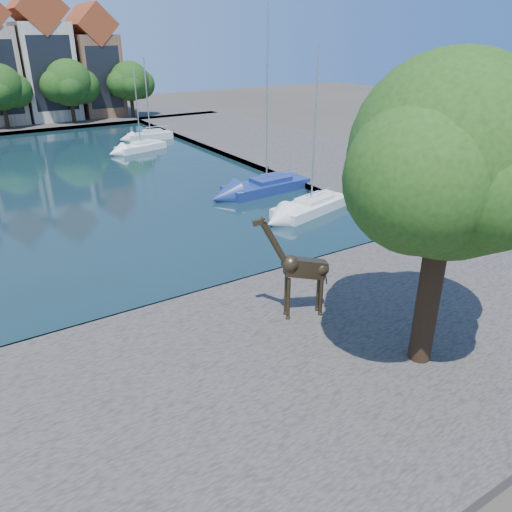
{
  "coord_description": "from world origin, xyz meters",
  "views": [
    {
      "loc": [
        -5.67,
        -18.59,
        11.43
      ],
      "look_at": [
        4.99,
        -1.8,
        2.44
      ],
      "focal_mm": 35.0,
      "sensor_mm": 36.0,
      "label": 1
    }
  ],
  "objects": [
    {
      "name": "far_tree_far_east",
      "position": [
        18.09,
        50.49,
        5.08
      ],
      "size": [
        6.76,
        5.2,
        7.36
      ],
      "color": "#332114",
      "rests_on": "far_quay"
    },
    {
      "name": "townhouse_east_end",
      "position": [
        15.0,
        55.99,
        7.11
      ],
      "size": [
        5.44,
        9.18,
        14.43
      ],
      "color": "brown",
      "rests_on": "far_quay"
    },
    {
      "name": "near_quay",
      "position": [
        0.0,
        -7.0,
        0.25
      ],
      "size": [
        50.0,
        14.0,
        0.5
      ],
      "primitive_type": "cube",
      "color": "#504945",
      "rests_on": "ground"
    },
    {
      "name": "sailboat_right_b",
      "position": [
        15.0,
        12.47,
        0.67
      ],
      "size": [
        7.07,
        2.9,
        13.27
      ],
      "color": "navy",
      "rests_on": "water_basin"
    },
    {
      "name": "sailboat_right_d",
      "position": [
        15.0,
        36.57,
        0.66
      ],
      "size": [
        5.04,
        2.15,
        8.76
      ],
      "color": "silver",
      "rests_on": "water_basin"
    },
    {
      "name": "far_tree_mid_east",
      "position": [
        2.1,
        50.49,
        5.13
      ],
      "size": [
        7.02,
        5.4,
        7.52
      ],
      "color": "#332114",
      "rests_on": "far_quay"
    },
    {
      "name": "ground",
      "position": [
        0.0,
        0.0,
        0.0
      ],
      "size": [
        160.0,
        160.0,
        0.0
      ],
      "primitive_type": "plane",
      "color": "#38332B",
      "rests_on": "ground"
    },
    {
      "name": "plane_tree",
      "position": [
        7.62,
        -9.01,
        7.67
      ],
      "size": [
        8.32,
        6.4,
        10.62
      ],
      "color": "#332114",
      "rests_on": "near_quay"
    },
    {
      "name": "sailboat_right_c",
      "position": [
        12.0,
        31.57,
        0.57
      ],
      "size": [
        5.55,
        3.17,
        8.04
      ],
      "color": "white",
      "rests_on": "water_basin"
    },
    {
      "name": "far_tree_east",
      "position": [
        10.11,
        50.49,
        5.24
      ],
      "size": [
        7.54,
        5.8,
        7.84
      ],
      "color": "#332114",
      "rests_on": "far_quay"
    },
    {
      "name": "right_quay",
      "position": [
        25.0,
        24.0,
        0.25
      ],
      "size": [
        14.0,
        52.0,
        0.5
      ],
      "primitive_type": "cube",
      "color": "#504945",
      "rests_on": "ground"
    },
    {
      "name": "sailboat_right_a",
      "position": [
        15.0,
        6.9,
        0.61
      ],
      "size": [
        6.55,
        3.65,
        10.71
      ],
      "color": "silver",
      "rests_on": "water_basin"
    },
    {
      "name": "giraffe_statue",
      "position": [
        5.56,
        -4.22,
        2.69
      ],
      "size": [
        3.04,
        1.33,
        4.46
      ],
      "color": "#332919",
      "rests_on": "near_quay"
    },
    {
      "name": "water_basin",
      "position": [
        0.0,
        24.0,
        0.04
      ],
      "size": [
        38.0,
        50.0,
        0.08
      ],
      "primitive_type": "cube",
      "color": "black",
      "rests_on": "ground"
    },
    {
      "name": "townhouse_east_mid",
      "position": [
        8.5,
        55.99,
        8.1
      ],
      "size": [
        6.43,
        9.18,
        16.65
      ],
      "color": "beige",
      "rests_on": "far_quay"
    }
  ]
}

